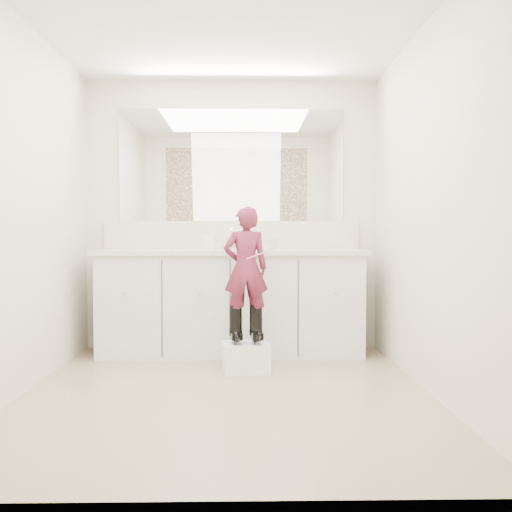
{
  "coord_description": "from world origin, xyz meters",
  "views": [
    {
      "loc": [
        0.12,
        -3.63,
        1.01
      ],
      "look_at": [
        0.2,
        0.58,
        0.86
      ],
      "focal_mm": 40.0,
      "sensor_mm": 36.0,
      "label": 1
    }
  ],
  "objects": [
    {
      "name": "mirror",
      "position": [
        0.0,
        1.49,
        1.64
      ],
      "size": [
        2.0,
        0.02,
        1.0
      ],
      "primitive_type": "cube",
      "color": "white",
      "rests_on": "wall_back"
    },
    {
      "name": "wall_back",
      "position": [
        0.0,
        1.5,
        1.2
      ],
      "size": [
        2.6,
        0.0,
        2.6
      ],
      "primitive_type": "plane",
      "rotation": [
        1.57,
        0.0,
        0.0
      ],
      "color": "beige",
      "rests_on": "floor"
    },
    {
      "name": "boot_right",
      "position": [
        0.2,
        0.58,
        0.35
      ],
      "size": [
        0.13,
        0.2,
        0.28
      ],
      "primitive_type": null,
      "rotation": [
        0.0,
        0.0,
        0.13
      ],
      "color": "black",
      "rests_on": "step_stool"
    },
    {
      "name": "dot_panel",
      "position": [
        0.0,
        -1.49,
        1.65
      ],
      "size": [
        2.0,
        0.01,
        1.2
      ],
      "primitive_type": "cube",
      "color": "#472819",
      "rests_on": "wall_front"
    },
    {
      "name": "backsplash",
      "position": [
        0.0,
        1.49,
        1.02
      ],
      "size": [
        2.28,
        0.03,
        0.25
      ],
      "primitive_type": "cube",
      "color": "beige",
      "rests_on": "countertop"
    },
    {
      "name": "toddler",
      "position": [
        0.13,
        0.58,
        0.77
      ],
      "size": [
        0.36,
        0.26,
        0.91
      ],
      "primitive_type": "imported",
      "rotation": [
        0.0,
        0.0,
        3.27
      ],
      "color": "#A5325D",
      "rests_on": "step_stool"
    },
    {
      "name": "countertop",
      "position": [
        0.0,
        1.21,
        0.87
      ],
      "size": [
        2.28,
        0.58,
        0.04
      ],
      "primitive_type": "cube",
      "color": "beige",
      "rests_on": "vanity_cabinet"
    },
    {
      "name": "wall_right",
      "position": [
        1.3,
        0.0,
        1.2
      ],
      "size": [
        0.0,
        3.0,
        3.0
      ],
      "primitive_type": "plane",
      "rotation": [
        1.57,
        0.0,
        -1.57
      ],
      "color": "beige",
      "rests_on": "floor"
    },
    {
      "name": "vanity_cabinet",
      "position": [
        0.0,
        1.23,
        0.42
      ],
      "size": [
        2.2,
        0.55,
        0.85
      ],
      "primitive_type": "cube",
      "color": "silver",
      "rests_on": "floor"
    },
    {
      "name": "faucet",
      "position": [
        0.0,
        1.38,
        0.94
      ],
      "size": [
        0.08,
        0.08,
        0.1
      ],
      "primitive_type": "cylinder",
      "color": "silver",
      "rests_on": "countertop"
    },
    {
      "name": "cup",
      "position": [
        0.35,
        1.26,
        0.94
      ],
      "size": [
        0.11,
        0.11,
        0.1
      ],
      "primitive_type": "imported",
      "rotation": [
        0.0,
        0.0,
        -0.1
      ],
      "color": "beige",
      "rests_on": "countertop"
    },
    {
      "name": "floor",
      "position": [
        0.0,
        0.0,
        0.0
      ],
      "size": [
        3.0,
        3.0,
        0.0
      ],
      "primitive_type": "plane",
      "color": "#806B54",
      "rests_on": "ground"
    },
    {
      "name": "wall_left",
      "position": [
        -1.3,
        0.0,
        1.2
      ],
      "size": [
        0.0,
        3.0,
        3.0
      ],
      "primitive_type": "plane",
      "rotation": [
        1.57,
        0.0,
        1.57
      ],
      "color": "beige",
      "rests_on": "floor"
    },
    {
      "name": "ceiling",
      "position": [
        0.0,
        0.0,
        2.4
      ],
      "size": [
        3.0,
        3.0,
        0.0
      ],
      "primitive_type": "plane",
      "rotation": [
        3.14,
        0.0,
        0.0
      ],
      "color": "white",
      "rests_on": "wall_back"
    },
    {
      "name": "boot_left",
      "position": [
        0.05,
        0.58,
        0.35
      ],
      "size": [
        0.13,
        0.2,
        0.28
      ],
      "primitive_type": null,
      "rotation": [
        0.0,
        0.0,
        0.13
      ],
      "color": "black",
      "rests_on": "step_stool"
    },
    {
      "name": "wall_front",
      "position": [
        0.0,
        -1.5,
        1.2
      ],
      "size": [
        2.6,
        0.0,
        2.6
      ],
      "primitive_type": "plane",
      "rotation": [
        -1.57,
        0.0,
        0.0
      ],
      "color": "beige",
      "rests_on": "floor"
    },
    {
      "name": "step_stool",
      "position": [
        0.13,
        0.56,
        0.11
      ],
      "size": [
        0.37,
        0.32,
        0.21
      ],
      "primitive_type": "cube",
      "rotation": [
        0.0,
        0.0,
        0.13
      ],
      "color": "white",
      "rests_on": "floor"
    },
    {
      "name": "toothbrush",
      "position": [
        0.2,
        0.5,
        0.86
      ],
      "size": [
        0.14,
        0.03,
        0.06
      ],
      "primitive_type": "cylinder",
      "rotation": [
        0.0,
        1.22,
        0.13
      ],
      "color": "#E25893",
      "rests_on": "toddler"
    },
    {
      "name": "soap_bottle",
      "position": [
        -0.18,
        1.25,
        0.98
      ],
      "size": [
        0.1,
        0.1,
        0.19
      ],
      "primitive_type": "imported",
      "rotation": [
        0.0,
        0.0,
        -0.22
      ],
      "color": "silver",
      "rests_on": "countertop"
    }
  ]
}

